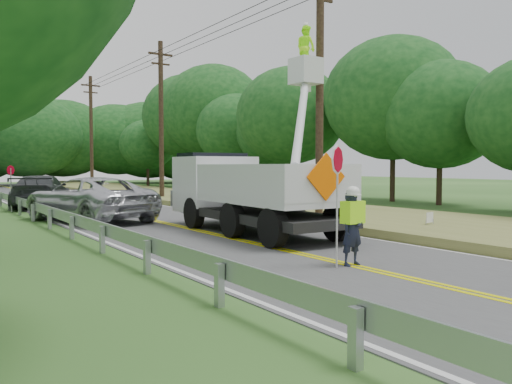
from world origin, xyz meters
TOP-DOWN VIEW (x-y plane):
  - ground at (0.00, 0.00)m, footprint 140.00×140.00m
  - road at (0.00, 14.00)m, footprint 7.20×96.00m
  - guardrail at (-4.02, 14.91)m, footprint 0.18×48.00m
  - utility_poles at (5.00, 17.02)m, footprint 1.60×43.30m
  - tall_grass_verge at (7.10, 14.00)m, footprint 7.00×96.00m
  - treeline_right at (15.80, 27.56)m, footprint 10.65×51.77m
  - treeline_horizon at (0.92, 56.10)m, footprint 56.76×14.04m
  - flagger at (-0.02, 2.16)m, footprint 1.07×0.43m
  - bucket_truck at (1.48, 9.06)m, footprint 5.04×7.89m
  - suv_silver at (-2.22, 14.73)m, footprint 4.42×6.89m
  - suv_darkgrey at (-2.37, 23.02)m, footprint 4.34×6.36m
  - stop_sign_permanent at (-4.13, 21.09)m, footprint 0.40×0.31m
  - yard_sign at (6.10, 4.71)m, footprint 0.48×0.14m

SIDE VIEW (x-z plane):
  - ground at x=0.00m, z-range 0.00..0.00m
  - road at x=0.00m, z-range 0.00..0.02m
  - tall_grass_verge at x=7.10m, z-range 0.00..0.30m
  - yard_sign at x=6.10m, z-range 0.15..0.85m
  - guardrail at x=-4.02m, z-range 0.17..0.94m
  - suv_darkgrey at x=-2.37m, z-range 0.02..1.73m
  - suv_silver at x=-2.22m, z-range 0.02..1.79m
  - flagger at x=-0.02m, z-range -0.36..2.33m
  - stop_sign_permanent at x=-4.13m, z-range 0.34..2.61m
  - bucket_truck at x=1.48m, z-range -2.06..5.40m
  - utility_poles at x=5.00m, z-range 0.27..10.27m
  - treeline_horizon at x=0.92m, z-range 0.17..10.83m
  - treeline_right at x=15.80m, z-range 0.25..12.15m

